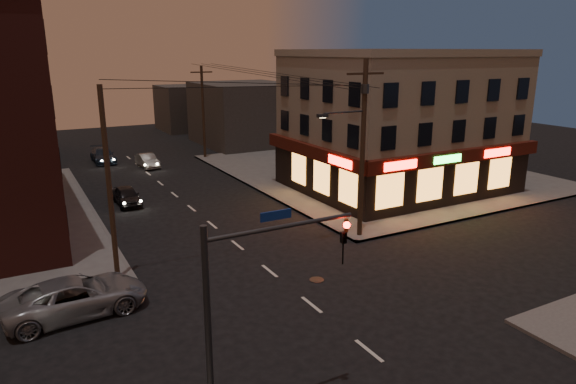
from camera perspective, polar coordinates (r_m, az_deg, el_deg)
ground at (r=22.56m, az=2.64°, el=-12.41°), size 120.00×120.00×0.00m
sidewalk_ne at (r=47.07m, az=9.34°, el=2.35°), size 24.00×28.00×0.15m
pizza_building at (r=40.62m, az=12.20°, el=7.72°), size 15.85×12.85×10.50m
bg_building_ne_a at (r=60.60m, az=-4.81°, el=8.67°), size 10.00×12.00×7.00m
bg_building_ne_b at (r=72.95m, az=-10.82°, el=9.19°), size 8.00×8.00×6.00m
utility_pole_main at (r=28.93m, az=8.15°, el=5.77°), size 4.20×0.44×10.00m
utility_pole_far at (r=52.28m, az=-9.40°, el=8.73°), size 0.26×0.26×9.00m
utility_pole_west at (r=24.48m, az=-19.26°, el=0.65°), size 0.24×0.24×9.00m
traffic_signal at (r=13.93m, az=-4.90°, el=-11.81°), size 4.49×0.32×6.47m
suv_cross at (r=23.18m, az=-22.47°, el=-10.68°), size 5.83×3.02×1.57m
sedan_near at (r=37.99m, az=-17.47°, el=-0.41°), size 1.54×3.79×1.29m
sedan_mid at (r=49.82m, az=-15.35°, el=3.37°), size 1.59×3.89×1.25m
sedan_far at (r=53.36m, az=-19.87°, el=3.86°), size 2.02×4.86×1.40m
fire_hydrant at (r=30.63m, az=6.50°, el=-3.59°), size 0.36×0.36×0.85m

